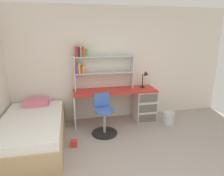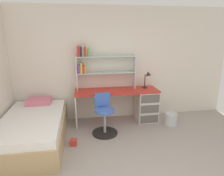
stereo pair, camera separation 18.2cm
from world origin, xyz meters
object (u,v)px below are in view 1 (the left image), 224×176
at_px(desk_lamp, 146,77).
at_px(swivel_chair, 104,118).
at_px(bed_platform, 32,132).
at_px(toy_block_red_1, 74,143).
at_px(desk, 136,102).
at_px(waste_bin, 169,118).
at_px(bookshelf_hutch, 95,64).

height_order(desk_lamp, swivel_chair, desk_lamp).
xyz_separation_m(bed_platform, toy_block_red_1, (0.72, -0.21, -0.20)).
xyz_separation_m(swivel_chair, toy_block_red_1, (-0.62, -0.37, -0.27)).
distance_m(desk, desk_lamp, 0.63).
bearing_deg(swivel_chair, waste_bin, 5.20).
bearing_deg(desk_lamp, bookshelf_hutch, 174.94).
bearing_deg(swivel_chair, desk, 30.96).
distance_m(bookshelf_hutch, toy_block_red_1, 1.74).
height_order(desk, bookshelf_hutch, bookshelf_hutch).
bearing_deg(waste_bin, bookshelf_hutch, 161.54).
relative_size(desk_lamp, toy_block_red_1, 3.33).
bearing_deg(desk_lamp, desk, -166.90).
relative_size(bookshelf_hutch, desk_lamp, 3.46).
height_order(swivel_chair, bed_platform, swivel_chair).
bearing_deg(bookshelf_hutch, swivel_chair, -83.91).
height_order(desk_lamp, waste_bin, desk_lamp).
xyz_separation_m(bookshelf_hutch, swivel_chair, (0.07, -0.67, -1.01)).
xyz_separation_m(desk_lamp, swivel_chair, (-1.09, -0.56, -0.69)).
distance_m(desk_lamp, toy_block_red_1, 2.17).
xyz_separation_m(desk, toy_block_red_1, (-1.47, -0.88, -0.37)).
distance_m(bed_platform, waste_bin, 2.88).
bearing_deg(swivel_chair, desk_lamp, 27.46).
relative_size(desk, toy_block_red_1, 16.20).
relative_size(desk_lamp, swivel_chair, 0.47).
relative_size(bookshelf_hutch, waste_bin, 4.89).
relative_size(desk_lamp, bed_platform, 0.20).
relative_size(bookshelf_hutch, toy_block_red_1, 11.51).
bearing_deg(desk, bed_platform, -163.07).
xyz_separation_m(desk, swivel_chair, (-0.85, -0.51, -0.10)).
height_order(desk, waste_bin, desk).
xyz_separation_m(bookshelf_hutch, desk_lamp, (1.16, -0.10, -0.32)).
height_order(desk, bed_platform, desk).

